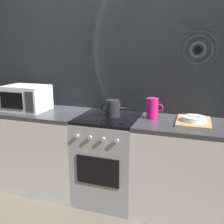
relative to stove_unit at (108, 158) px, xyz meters
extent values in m
plane|color=#6B6054|center=(0.00, 0.00, -0.45)|extent=(8.00, 8.00, 0.00)
cube|color=gray|center=(0.00, 0.33, 0.75)|extent=(3.60, 0.05, 2.40)
cube|color=#A8B2BC|center=(0.00, 0.30, 0.75)|extent=(3.58, 0.01, 2.39)
cube|color=silver|center=(-0.90, 0.00, -0.02)|extent=(1.20, 0.60, 0.86)
cube|color=#38383D|center=(-0.90, 0.00, 0.43)|extent=(1.20, 0.60, 0.04)
cube|color=#9E9EA3|center=(0.00, 0.00, -0.01)|extent=(0.60, 0.60, 0.87)
cube|color=black|center=(0.00, 0.00, 0.44)|extent=(0.59, 0.59, 0.03)
cube|color=black|center=(0.00, -0.30, 0.00)|extent=(0.42, 0.01, 0.28)
cylinder|color=#B7B7BC|center=(-0.19, -0.32, 0.33)|extent=(0.04, 0.02, 0.04)
cylinder|color=#B7B7BC|center=(-0.06, -0.32, 0.33)|extent=(0.04, 0.02, 0.04)
cylinder|color=#B7B7BC|center=(0.06, -0.32, 0.33)|extent=(0.04, 0.02, 0.04)
cylinder|color=#B7B7BC|center=(0.19, -0.32, 0.33)|extent=(0.04, 0.02, 0.04)
cube|color=silver|center=(0.90, 0.00, -0.02)|extent=(1.20, 0.60, 0.86)
cube|color=#38383D|center=(0.90, 0.00, 0.43)|extent=(1.20, 0.60, 0.04)
cube|color=white|center=(-0.95, -0.01, 0.59)|extent=(0.46, 0.34, 0.27)
cube|color=black|center=(-1.00, -0.19, 0.59)|extent=(0.28, 0.01, 0.17)
cube|color=#333338|center=(-0.78, -0.19, 0.59)|extent=(0.09, 0.01, 0.21)
cylinder|color=#262628|center=(0.04, 0.03, 0.53)|extent=(0.15, 0.15, 0.15)
cylinder|color=#262628|center=(0.04, 0.03, 0.61)|extent=(0.13, 0.13, 0.02)
cone|color=#262628|center=(0.15, 0.03, 0.54)|extent=(0.10, 0.04, 0.05)
torus|color=#262628|center=(-0.05, 0.03, 0.53)|extent=(0.08, 0.01, 0.08)
cylinder|color=#E5197A|center=(0.42, 0.07, 0.55)|extent=(0.11, 0.11, 0.20)
torus|color=#E5197A|center=(0.49, 0.07, 0.56)|extent=(0.08, 0.01, 0.08)
cube|color=tan|center=(0.81, 0.05, 0.46)|extent=(0.30, 0.40, 0.02)
cylinder|color=white|center=(0.81, 0.03, 0.48)|extent=(0.22, 0.22, 0.01)
cylinder|color=white|center=(0.81, 0.03, 0.49)|extent=(0.21, 0.21, 0.01)
cylinder|color=white|center=(0.81, 0.03, 0.51)|extent=(0.21, 0.21, 0.01)
cylinder|color=silver|center=(0.83, 0.03, 0.52)|extent=(0.16, 0.07, 0.01)
cube|color=silver|center=(0.79, 0.04, 0.52)|extent=(0.16, 0.09, 0.00)
camera|label=1|loc=(0.80, -2.25, 1.10)|focal=39.84mm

